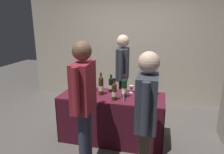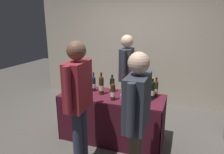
% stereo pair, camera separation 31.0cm
% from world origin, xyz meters
% --- Properties ---
extents(ground_plane, '(12.00, 12.00, 0.00)m').
position_xyz_m(ground_plane, '(0.00, 0.00, 0.00)').
color(ground_plane, '#514C47').
extents(back_partition, '(5.08, 0.12, 2.48)m').
position_xyz_m(back_partition, '(0.00, 1.87, 1.24)').
color(back_partition, '#B2A893').
rests_on(back_partition, ground_plane).
extents(tasting_table, '(1.64, 0.66, 0.76)m').
position_xyz_m(tasting_table, '(0.00, 0.00, 0.52)').
color(tasting_table, '#4C1423').
rests_on(tasting_table, ground_plane).
extents(featured_wine_bottle, '(0.07, 0.07, 0.33)m').
position_xyz_m(featured_wine_bottle, '(0.08, -0.18, 0.90)').
color(featured_wine_bottle, '#38230F').
rests_on(featured_wine_bottle, tasting_table).
extents(display_bottle_0, '(0.08, 0.08, 0.29)m').
position_xyz_m(display_bottle_0, '(-0.06, 0.16, 0.89)').
color(display_bottle_0, black).
rests_on(display_bottle_0, tasting_table).
extents(display_bottle_1, '(0.07, 0.07, 0.35)m').
position_xyz_m(display_bottle_1, '(0.42, 0.01, 0.90)').
color(display_bottle_1, '#192333').
rests_on(display_bottle_1, tasting_table).
extents(display_bottle_2, '(0.07, 0.07, 0.31)m').
position_xyz_m(display_bottle_2, '(0.65, 0.18, 0.89)').
color(display_bottle_2, '#38230F').
rests_on(display_bottle_2, tasting_table).
extents(display_bottle_3, '(0.08, 0.08, 0.34)m').
position_xyz_m(display_bottle_3, '(0.61, 0.06, 0.90)').
color(display_bottle_3, black).
rests_on(display_bottle_3, tasting_table).
extents(display_bottle_4, '(0.08, 0.08, 0.35)m').
position_xyz_m(display_bottle_4, '(0.20, -0.03, 0.91)').
color(display_bottle_4, black).
rests_on(display_bottle_4, tasting_table).
extents(display_bottle_5, '(0.08, 0.08, 0.36)m').
position_xyz_m(display_bottle_5, '(-0.18, -0.01, 0.91)').
color(display_bottle_5, '#38230F').
rests_on(display_bottle_5, tasting_table).
extents(display_bottle_6, '(0.07, 0.07, 0.32)m').
position_xyz_m(display_bottle_6, '(-0.36, 0.10, 0.89)').
color(display_bottle_6, '#192333').
rests_on(display_bottle_6, tasting_table).
extents(display_bottle_7, '(0.07, 0.07, 0.34)m').
position_xyz_m(display_bottle_7, '(0.54, 0.16, 0.90)').
color(display_bottle_7, black).
rests_on(display_bottle_7, tasting_table).
extents(wine_glass_near_vendor, '(0.07, 0.07, 0.12)m').
position_xyz_m(wine_glass_near_vendor, '(0.28, 0.20, 0.85)').
color(wine_glass_near_vendor, silver).
rests_on(wine_glass_near_vendor, tasting_table).
extents(flower_vase, '(0.09, 0.09, 0.41)m').
position_xyz_m(flower_vase, '(0.54, -0.13, 0.90)').
color(flower_vase, tan).
rests_on(flower_vase, tasting_table).
extents(brochure_stand, '(0.04, 0.15, 0.12)m').
position_xyz_m(brochure_stand, '(0.22, -0.17, 0.82)').
color(brochure_stand, silver).
rests_on(brochure_stand, tasting_table).
extents(vendor_presenter, '(0.24, 0.57, 1.66)m').
position_xyz_m(vendor_presenter, '(0.02, 0.73, 0.99)').
color(vendor_presenter, '#2D3347').
rests_on(vendor_presenter, ground_plane).
extents(taster_foreground_right, '(0.24, 0.60, 1.67)m').
position_xyz_m(taster_foreground_right, '(-0.17, -0.76, 1.01)').
color(taster_foreground_right, '#2D3347').
rests_on(taster_foreground_right, ground_plane).
extents(taster_foreground_left, '(0.22, 0.64, 1.60)m').
position_xyz_m(taster_foreground_left, '(0.60, -0.89, 0.97)').
color(taster_foreground_left, '#4C4233').
rests_on(taster_foreground_left, ground_plane).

